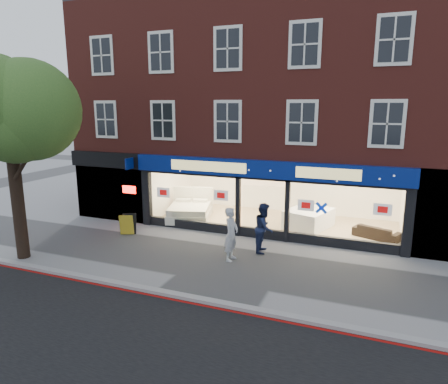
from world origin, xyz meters
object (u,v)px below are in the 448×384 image
Objects in this scene: a_board at (128,224)px; pedestrian_grey at (231,234)px; pedestrian_blue at (264,228)px; display_bed at (190,211)px; sofa at (377,232)px; mattress_stack at (309,218)px.

pedestrian_grey reaches higher than a_board.
a_board is at bearing 80.83° from pedestrian_grey.
a_board is 0.48× the size of pedestrian_blue.
display_bed is 8.43m from sofa.
mattress_stack is 2.92m from sofa.
pedestrian_grey is 1.02× the size of pedestrian_blue.
pedestrian_grey is at bearing -34.68° from a_board.
display_bed is at bearing 39.65° from a_board.
pedestrian_grey reaches higher than mattress_stack.
pedestrian_blue is (-3.95, -2.92, 0.58)m from sofa.
pedestrian_blue reaches higher than display_bed.
a_board is at bearing -152.79° from mattress_stack.
display_bed is at bearing -172.70° from mattress_stack.
mattress_stack is 7.94m from a_board.
pedestrian_grey reaches higher than sofa.
mattress_stack is 1.33× the size of sofa.
display_bed is 5.60m from mattress_stack.
mattress_stack and a_board have the same top height.
sofa is at bearing -10.59° from mattress_stack.
display_bed is 5.40m from pedestrian_grey.
a_board is at bearing 39.95° from sofa.
mattress_stack reaches higher than sofa.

